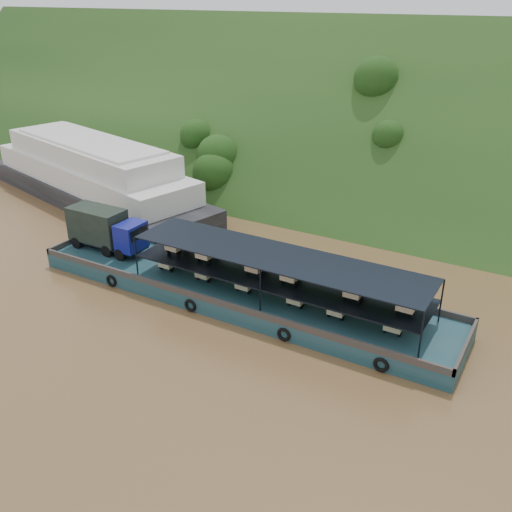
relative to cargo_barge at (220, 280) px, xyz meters
The scene contains 4 objects.
ground 4.63m from the cargo_barge, 16.44° to the right, with size 160.00×160.00×0.00m, color brown.
hillside 35.02m from the cargo_barge, 82.98° to the left, with size 140.00×28.00×28.00m, color #173412.
cargo_barge is the anchor object (origin of this frame).
passenger_ferry 27.70m from the cargo_barge, 155.19° to the left, with size 36.39×17.08×7.15m.
Camera 1 is at (18.49, -32.18, 22.22)m, focal length 40.00 mm.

